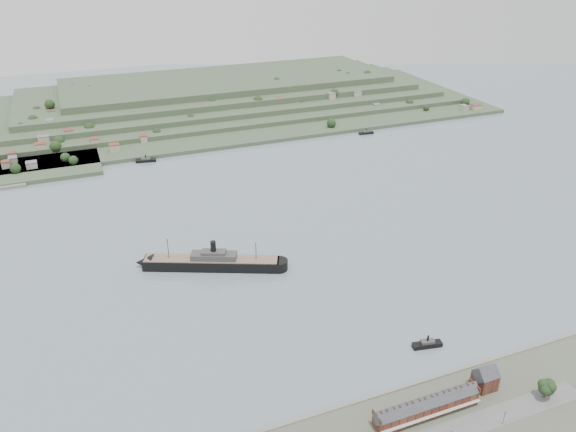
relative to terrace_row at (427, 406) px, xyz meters
name	(u,v)px	position (x,y,z in m)	size (l,w,h in m)	color
ground	(306,250)	(10.00, 168.02, -6.84)	(1400.00, 1400.00, 0.00)	slate
terrace_row	(427,406)	(0.00, 0.00, 0.00)	(55.60, 9.80, 11.07)	#481F19
gabled_building	(485,378)	(37.50, 4.02, 1.34)	(10.40, 10.18, 14.09)	#481F19
far_peninsula	(208,100)	(37.91, 561.12, 5.04)	(760.00, 309.00, 30.00)	#3D4F35
steamship	(208,262)	(-63.68, 170.47, -2.11)	(100.78, 51.92, 25.60)	black
tugboat	(427,344)	(30.37, 43.24, -4.98)	(17.51, 7.57, 7.64)	black
ferry_west	(146,160)	(-71.37, 393.02, -5.00)	(21.02, 9.08, 7.63)	black
ferry_east	(366,133)	(181.29, 388.19, -5.25)	(17.87, 5.91, 6.61)	black
fig_tree	(548,387)	(61.32, -13.18, 1.81)	(9.76, 8.46, 10.90)	#42321E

